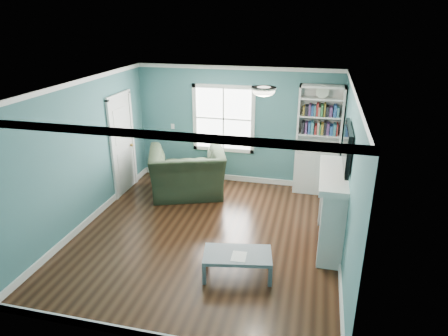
# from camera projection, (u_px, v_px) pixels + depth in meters

# --- Properties ---
(floor) EXTENTS (5.00, 5.00, 0.00)m
(floor) POSITION_uv_depth(u_px,v_px,m) (207.00, 234.00, 7.01)
(floor) COLOR black
(floor) RESTS_ON ground
(room_walls) EXTENTS (5.00, 5.00, 5.00)m
(room_walls) POSITION_uv_depth(u_px,v_px,m) (205.00, 149.00, 6.43)
(room_walls) COLOR #41797C
(room_walls) RESTS_ON ground
(trim) EXTENTS (4.50, 5.00, 2.60)m
(trim) POSITION_uv_depth(u_px,v_px,m) (206.00, 169.00, 6.56)
(trim) COLOR white
(trim) RESTS_ON ground
(window) EXTENTS (1.40, 0.06, 1.50)m
(window) POSITION_uv_depth(u_px,v_px,m) (223.00, 119.00, 8.80)
(window) COLOR white
(window) RESTS_ON room_walls
(bookshelf) EXTENTS (0.90, 0.35, 2.31)m
(bookshelf) POSITION_uv_depth(u_px,v_px,m) (317.00, 151.00, 8.37)
(bookshelf) COLOR silver
(bookshelf) RESTS_ON ground
(fireplace) EXTENTS (0.44, 1.58, 1.30)m
(fireplace) POSITION_uv_depth(u_px,v_px,m) (332.00, 210.00, 6.51)
(fireplace) COLOR black
(fireplace) RESTS_ON ground
(tv) EXTENTS (0.06, 1.10, 0.65)m
(tv) POSITION_uv_depth(u_px,v_px,m) (347.00, 147.00, 6.08)
(tv) COLOR black
(tv) RESTS_ON fireplace
(door) EXTENTS (0.12, 0.98, 2.17)m
(door) POSITION_uv_depth(u_px,v_px,m) (123.00, 143.00, 8.37)
(door) COLOR silver
(door) RESTS_ON ground
(ceiling_fixture) EXTENTS (0.38, 0.38, 0.15)m
(ceiling_fixture) POSITION_uv_depth(u_px,v_px,m) (264.00, 91.00, 5.98)
(ceiling_fixture) COLOR white
(ceiling_fixture) RESTS_ON room_walls
(light_switch) EXTENTS (0.08, 0.01, 0.12)m
(light_switch) POSITION_uv_depth(u_px,v_px,m) (173.00, 126.00, 9.15)
(light_switch) COLOR white
(light_switch) RESTS_ON room_walls
(recliner) EXTENTS (1.77, 1.46, 1.33)m
(recliner) POSITION_uv_depth(u_px,v_px,m) (187.00, 165.00, 8.34)
(recliner) COLOR black
(recliner) RESTS_ON ground
(coffee_table) EXTENTS (1.07, 0.71, 0.36)m
(coffee_table) POSITION_uv_depth(u_px,v_px,m) (237.00, 256.00, 5.83)
(coffee_table) COLOR #495158
(coffee_table) RESTS_ON ground
(paper_sheet) EXTENTS (0.23, 0.28, 0.00)m
(paper_sheet) POSITION_uv_depth(u_px,v_px,m) (239.00, 256.00, 5.75)
(paper_sheet) COLOR white
(paper_sheet) RESTS_ON coffee_table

